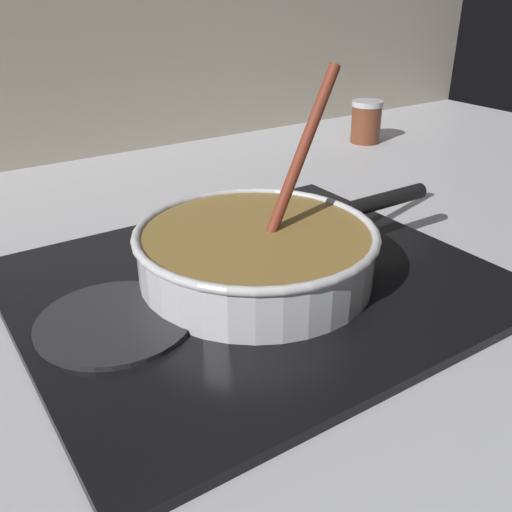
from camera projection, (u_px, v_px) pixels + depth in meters
The scene contains 7 objects.
ground at pixel (287, 358), 0.61m from camera, with size 2.40×1.60×0.04m, color #B7B7BC.
backsplash_wall at pixel (42, 19), 1.07m from camera, with size 2.40×0.02×0.55m, color #B2A893.
hob_plate at pixel (256, 283), 0.70m from camera, with size 0.56×0.48×0.01m, color black.
burner_ring at pixel (256, 276), 0.70m from camera, with size 0.17×0.17×0.01m, color #592D0C.
spare_burner at pixel (115, 321), 0.61m from camera, with size 0.17×0.17×0.01m, color #262628.
cooking_pan at pixel (257, 252), 0.68m from camera, with size 0.43×0.29×0.25m.
condiment_jar at pixel (366, 122), 1.30m from camera, with size 0.07×0.07×0.09m.
Camera 1 is at (-0.30, -0.39, 0.35)m, focal length 39.75 mm.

